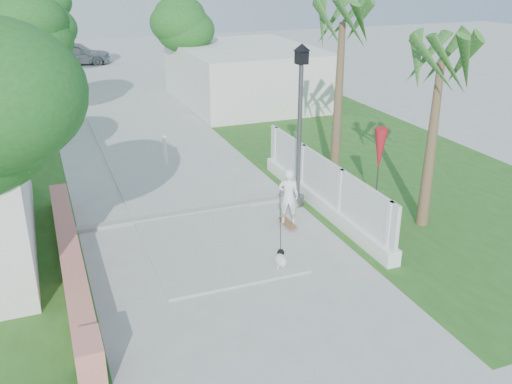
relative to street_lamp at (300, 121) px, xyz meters
name	(u,v)px	position (x,y,z in m)	size (l,w,h in m)	color
ground	(281,342)	(-2.90, -5.50, -2.43)	(90.00, 90.00, 0.00)	#B7B7B2
path_strip	(115,102)	(-2.90, 14.50, -2.40)	(3.20, 36.00, 0.06)	#B7B7B2
curb	(192,212)	(-2.90, 0.50, -2.38)	(6.50, 0.25, 0.10)	#999993
grass_right	(374,161)	(4.10, 2.50, -2.42)	(8.00, 20.00, 0.01)	#2A581B
pink_wall	(72,268)	(-6.20, -1.95, -2.11)	(0.45, 8.20, 0.80)	#CF736A
lattice_fence	(322,191)	(0.50, -0.50, -1.88)	(0.35, 7.00, 1.50)	white
building_right	(246,74)	(3.10, 12.50, -1.13)	(6.00, 8.00, 2.60)	silver
street_lamp	(300,121)	(0.00, 0.00, 0.00)	(0.44, 0.44, 4.44)	#59595E
bollard	(165,150)	(-2.70, 4.50, -1.84)	(0.14, 0.14, 1.09)	white
patio_umbrella	(380,151)	(1.90, -1.00, -0.74)	(0.36, 0.36, 2.30)	#59595E
tree_path_left	(42,33)	(-5.88, 10.48, 1.39)	(3.40, 3.40, 5.23)	#4C3826
tree_path_right	(176,25)	(0.32, 14.48, 1.07)	(3.00, 3.00, 4.79)	#4C3826
tree_path_far	(38,12)	(-5.68, 20.48, 1.39)	(3.20, 3.20, 5.17)	#4C3826
palm_far	(342,34)	(1.70, 1.00, 2.06)	(1.80, 1.80, 5.30)	brown
palm_near	(440,72)	(2.50, -2.30, 1.53)	(1.80, 1.80, 4.70)	brown
skateboarder	(281,215)	(-1.30, -1.80, -1.74)	(1.36, 2.13, 1.56)	brown
dog	(281,259)	(-1.83, -3.03, -2.22)	(0.38, 0.53, 0.38)	silver
parked_car	(76,54)	(-3.64, 26.14, -1.68)	(1.75, 4.36, 1.48)	#9DA0A4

